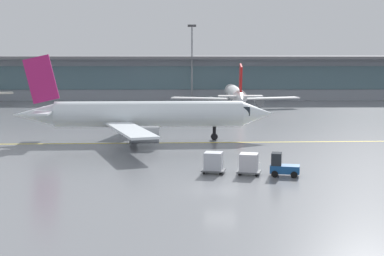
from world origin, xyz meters
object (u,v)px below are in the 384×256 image
object	(u,v)px
baggage_tug	(282,166)
gate_airplane_1	(235,94)
cargo_dolly_lead	(249,163)
apron_light_mast_1	(192,60)
cargo_dolly_trailing	(213,162)
taxiing_regional_jet	(146,115)

from	to	relation	value
baggage_tug	gate_airplane_1	bearing A→B (deg)	101.46
cargo_dolly_lead	apron_light_mast_1	world-z (taller)	apron_light_mast_1
gate_airplane_1	cargo_dolly_lead	distance (m)	61.65
apron_light_mast_1	cargo_dolly_trailing	bearing A→B (deg)	-89.14
gate_airplane_1	cargo_dolly_lead	world-z (taller)	gate_airplane_1
cargo_dolly_lead	baggage_tug	bearing A→B (deg)	-0.00
baggage_tug	cargo_dolly_trailing	size ratio (longest dim) A/B	1.19
gate_airplane_1	cargo_dolly_lead	xyz separation A→B (m)	(-3.78, -61.52, -1.57)
baggage_tug	apron_light_mast_1	size ratio (longest dim) A/B	0.17
cargo_dolly_lead	cargo_dolly_trailing	xyz separation A→B (m)	(-3.17, 0.69, 0.00)
taxiing_regional_jet	baggage_tug	size ratio (longest dim) A/B	11.31
gate_airplane_1	taxiing_regional_jet	world-z (taller)	taxiing_regional_jet
taxiing_regional_jet	baggage_tug	world-z (taller)	taxiing_regional_jet
taxiing_regional_jet	apron_light_mast_1	bearing A→B (deg)	81.33
cargo_dolly_trailing	apron_light_mast_1	world-z (taller)	apron_light_mast_1
gate_airplane_1	taxiing_regional_jet	xyz separation A→B (m)	(-14.37, -40.96, 0.57)
taxiing_regional_jet	cargo_dolly_trailing	bearing A→B (deg)	-71.67
gate_airplane_1	baggage_tug	size ratio (longest dim) A/B	9.27
gate_airplane_1	cargo_dolly_trailing	distance (m)	61.24
cargo_dolly_lead	gate_airplane_1	bearing A→B (deg)	98.71
gate_airplane_1	apron_light_mast_1	world-z (taller)	apron_light_mast_1
apron_light_mast_1	baggage_tug	bearing A→B (deg)	-84.59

